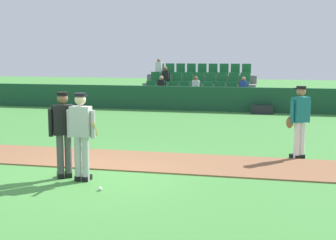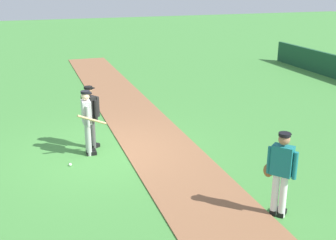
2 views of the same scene
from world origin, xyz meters
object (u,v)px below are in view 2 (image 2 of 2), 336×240
(umpire_home_plate, at_px, (90,113))
(baseball, at_px, (70,165))
(runner_teal_jersey, at_px, (281,171))
(batter_grey_jersey, at_px, (87,120))

(umpire_home_plate, relative_size, baseball, 23.78)
(umpire_home_plate, relative_size, runner_teal_jersey, 1.00)
(umpire_home_plate, bearing_deg, baseball, -34.56)
(runner_teal_jersey, distance_m, baseball, 5.27)
(umpire_home_plate, bearing_deg, batter_grey_jersey, -18.42)
(runner_teal_jersey, bearing_deg, baseball, -135.08)
(batter_grey_jersey, relative_size, runner_teal_jersey, 1.00)
(runner_teal_jersey, bearing_deg, batter_grey_jersey, -144.05)
(batter_grey_jersey, height_order, baseball, batter_grey_jersey)
(umpire_home_plate, xyz_separation_m, runner_teal_jersey, (4.72, 2.94, -0.04))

